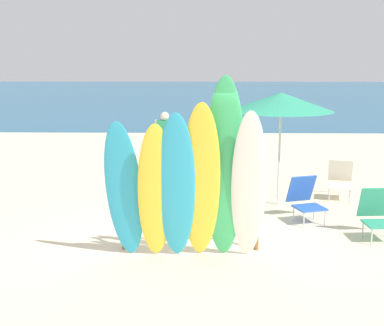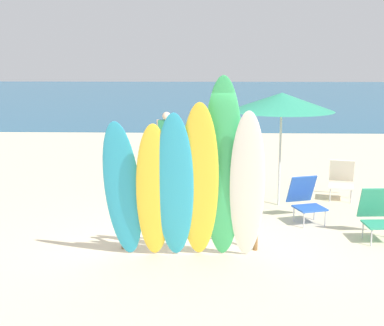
{
  "view_description": "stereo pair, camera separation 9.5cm",
  "coord_description": "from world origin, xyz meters",
  "px_view_note": "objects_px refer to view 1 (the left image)",
  "views": [
    {
      "loc": [
        0.18,
        -7.72,
        2.96
      ],
      "look_at": [
        0.0,
        1.41,
        1.08
      ],
      "focal_mm": 49.05,
      "sensor_mm": 36.0,
      "label": 1
    },
    {
      "loc": [
        0.28,
        -7.72,
        2.96
      ],
      "look_at": [
        0.0,
        1.41,
        1.08
      ],
      "focal_mm": 49.05,
      "sensor_mm": 36.0,
      "label": 2
    }
  ],
  "objects_px": {
    "surfboard_teal_2": "(177,190)",
    "beach_chair_striped": "(340,178)",
    "surfboard_green_4": "(224,173)",
    "surfboard_white_5": "(249,189)",
    "surfboard_teal_0": "(124,193)",
    "surfboard_yellow_1": "(155,194)",
    "beach_chair_blue": "(305,198)",
    "beachgoer_photographing": "(165,138)",
    "surfboard_yellow_3": "(201,185)",
    "beachgoer_strolling": "(238,156)",
    "surfboard_rack": "(190,214)",
    "beach_umbrella": "(281,102)",
    "beach_chair_red": "(377,213)"
  },
  "relations": [
    {
      "from": "surfboard_teal_2",
      "to": "beach_chair_striped",
      "type": "distance_m",
      "value": 5.08
    },
    {
      "from": "beachgoer_photographing",
      "to": "beach_chair_red",
      "type": "xyz_separation_m",
      "value": [
        3.82,
        -4.84,
        -0.47
      ]
    },
    {
      "from": "beach_umbrella",
      "to": "surfboard_rack",
      "type": "bearing_deg",
      "value": -124.14
    },
    {
      "from": "surfboard_green_4",
      "to": "beach_chair_striped",
      "type": "distance_m",
      "value": 4.68
    },
    {
      "from": "surfboard_yellow_1",
      "to": "surfboard_teal_2",
      "type": "height_order",
      "value": "surfboard_teal_2"
    },
    {
      "from": "surfboard_yellow_3",
      "to": "beach_chair_striped",
      "type": "height_order",
      "value": "surfboard_yellow_3"
    },
    {
      "from": "beachgoer_photographing",
      "to": "beach_chair_striped",
      "type": "bearing_deg",
      "value": -1.09
    },
    {
      "from": "surfboard_white_5",
      "to": "beachgoer_photographing",
      "type": "bearing_deg",
      "value": 108.67
    },
    {
      "from": "surfboard_rack",
      "to": "beach_umbrella",
      "type": "xyz_separation_m",
      "value": [
        1.71,
        2.52,
        1.5
      ]
    },
    {
      "from": "beach_chair_red",
      "to": "beach_chair_striped",
      "type": "bearing_deg",
      "value": 85.14
    },
    {
      "from": "surfboard_teal_0",
      "to": "surfboard_teal_2",
      "type": "xyz_separation_m",
      "value": [
        0.74,
        -0.11,
        0.07
      ]
    },
    {
      "from": "surfboard_teal_2",
      "to": "beach_umbrella",
      "type": "bearing_deg",
      "value": 57.61
    },
    {
      "from": "beachgoer_photographing",
      "to": "beach_umbrella",
      "type": "height_order",
      "value": "beach_umbrella"
    },
    {
      "from": "surfboard_yellow_3",
      "to": "beach_chair_red",
      "type": "distance_m",
      "value": 3.26
    },
    {
      "from": "beachgoer_photographing",
      "to": "beach_chair_red",
      "type": "bearing_deg",
      "value": -21.79
    },
    {
      "from": "surfboard_yellow_3",
      "to": "surfboard_yellow_1",
      "type": "bearing_deg",
      "value": 177.7
    },
    {
      "from": "surfboard_green_4",
      "to": "beach_chair_red",
      "type": "xyz_separation_m",
      "value": [
        2.57,
        1.26,
        -0.94
      ]
    },
    {
      "from": "surfboard_rack",
      "to": "beach_umbrella",
      "type": "distance_m",
      "value": 3.4
    },
    {
      "from": "surfboard_yellow_3",
      "to": "beach_chair_striped",
      "type": "relative_size",
      "value": 3.23
    },
    {
      "from": "beach_chair_striped",
      "to": "surfboard_yellow_1",
      "type": "bearing_deg",
      "value": -119.62
    },
    {
      "from": "surfboard_teal_2",
      "to": "beachgoer_strolling",
      "type": "xyz_separation_m",
      "value": [
        1.1,
        3.87,
        -0.25
      ]
    },
    {
      "from": "beachgoer_photographing",
      "to": "beach_umbrella",
      "type": "distance_m",
      "value": 3.99
    },
    {
      "from": "surfboard_yellow_1",
      "to": "surfboard_yellow_3",
      "type": "bearing_deg",
      "value": -6.85
    },
    {
      "from": "surfboard_green_4",
      "to": "beach_chair_striped",
      "type": "relative_size",
      "value": 3.57
    },
    {
      "from": "surfboard_teal_2",
      "to": "beach_chair_striped",
      "type": "bearing_deg",
      "value": 47.22
    },
    {
      "from": "surfboard_rack",
      "to": "surfboard_yellow_1",
      "type": "distance_m",
      "value": 0.96
    },
    {
      "from": "surfboard_teal_2",
      "to": "beach_chair_blue",
      "type": "relative_size",
      "value": 2.99
    },
    {
      "from": "surfboard_white_5",
      "to": "surfboard_teal_0",
      "type": "bearing_deg",
      "value": -177.99
    },
    {
      "from": "surfboard_yellow_1",
      "to": "beach_chair_blue",
      "type": "height_order",
      "value": "surfboard_yellow_1"
    },
    {
      "from": "beach_chair_red",
      "to": "beachgoer_strolling",
      "type": "bearing_deg",
      "value": 125.67
    },
    {
      "from": "surfboard_yellow_3",
      "to": "beachgoer_strolling",
      "type": "xyz_separation_m",
      "value": [
        0.77,
        3.85,
        -0.32
      ]
    },
    {
      "from": "surfboard_white_5",
      "to": "beachgoer_strolling",
      "type": "distance_m",
      "value": 3.83
    },
    {
      "from": "surfboard_teal_2",
      "to": "surfboard_white_5",
      "type": "distance_m",
      "value": 1.0
    },
    {
      "from": "surfboard_green_4",
      "to": "surfboard_white_5",
      "type": "bearing_deg",
      "value": 2.49
    },
    {
      "from": "beachgoer_strolling",
      "to": "beachgoer_photographing",
      "type": "xyz_separation_m",
      "value": [
        -1.7,
        2.27,
        0.02
      ]
    },
    {
      "from": "surfboard_rack",
      "to": "surfboard_green_4",
      "type": "xyz_separation_m",
      "value": [
        0.49,
        -0.67,
        0.79
      ]
    },
    {
      "from": "surfboard_teal_0",
      "to": "surfboard_teal_2",
      "type": "distance_m",
      "value": 0.75
    },
    {
      "from": "surfboard_teal_0",
      "to": "beach_chair_red",
      "type": "relative_size",
      "value": 2.73
    },
    {
      "from": "surfboard_yellow_1",
      "to": "beach_chair_blue",
      "type": "xyz_separation_m",
      "value": [
        2.52,
        2.17,
        -0.64
      ]
    },
    {
      "from": "surfboard_rack",
      "to": "surfboard_teal_2",
      "type": "xyz_separation_m",
      "value": [
        -0.17,
        -0.72,
        0.56
      ]
    },
    {
      "from": "surfboard_teal_0",
      "to": "beach_chair_red",
      "type": "distance_m",
      "value": 4.19
    },
    {
      "from": "surfboard_yellow_1",
      "to": "surfboard_teal_2",
      "type": "xyz_separation_m",
      "value": [
        0.3,
        -0.03,
        0.07
      ]
    },
    {
      "from": "surfboard_green_4",
      "to": "surfboard_rack",
      "type": "bearing_deg",
      "value": 128.45
    },
    {
      "from": "surfboard_rack",
      "to": "beach_chair_blue",
      "type": "xyz_separation_m",
      "value": [
        2.05,
        1.48,
        -0.15
      ]
    },
    {
      "from": "surfboard_rack",
      "to": "beachgoer_photographing",
      "type": "relative_size",
      "value": 1.38
    },
    {
      "from": "surfboard_teal_0",
      "to": "beach_umbrella",
      "type": "distance_m",
      "value": 4.21
    },
    {
      "from": "surfboard_green_4",
      "to": "beach_chair_blue",
      "type": "bearing_deg",
      "value": 56.51
    },
    {
      "from": "beach_umbrella",
      "to": "beach_chair_blue",
      "type": "bearing_deg",
      "value": -71.97
    },
    {
      "from": "surfboard_green_4",
      "to": "surfboard_white_5",
      "type": "height_order",
      "value": "surfboard_green_4"
    },
    {
      "from": "surfboard_green_4",
      "to": "beach_chair_blue",
      "type": "relative_size",
      "value": 3.5
    }
  ]
}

